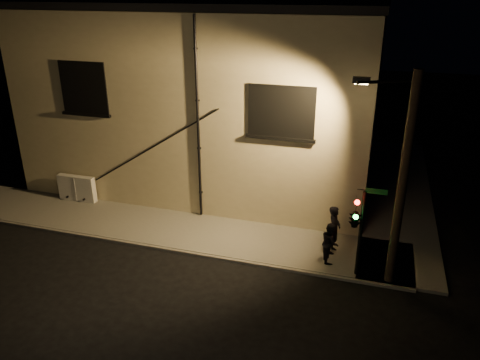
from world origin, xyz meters
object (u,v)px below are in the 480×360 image
(pedestrian_b, at_px, (330,242))
(traffic_signal, at_px, (356,218))
(utility_cabinet, at_px, (77,188))
(pedestrian_a, at_px, (334,230))
(streetlamp_pole, at_px, (400,178))

(pedestrian_b, relative_size, traffic_signal, 0.46)
(traffic_signal, bearing_deg, utility_cabinet, 168.79)
(pedestrian_a, xyz_separation_m, pedestrian_b, (-0.05, -0.68, -0.17))
(utility_cabinet, bearing_deg, streetlamp_pole, -9.86)
(utility_cabinet, relative_size, streetlamp_pole, 0.25)
(pedestrian_a, bearing_deg, traffic_signal, -142.98)
(utility_cabinet, bearing_deg, pedestrian_a, -5.59)
(traffic_signal, height_order, streetlamp_pole, streetlamp_pole)
(pedestrian_a, distance_m, pedestrian_b, 0.71)
(pedestrian_a, bearing_deg, utility_cabinet, 91.73)
(pedestrian_a, bearing_deg, streetlamp_pole, -114.99)
(utility_cabinet, xyz_separation_m, pedestrian_a, (11.91, -1.17, 0.33))
(pedestrian_a, relative_size, pedestrian_b, 1.23)
(pedestrian_a, height_order, streetlamp_pole, streetlamp_pole)
(utility_cabinet, relative_size, traffic_signal, 0.56)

